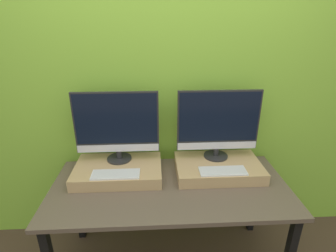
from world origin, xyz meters
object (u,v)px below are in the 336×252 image
object	(u,v)px
keyboard_left	(116,174)
keyboard_right	(223,171)
monitor_right	(218,123)
monitor_left	(117,125)

from	to	relation	value
keyboard_left	keyboard_right	size ratio (longest dim) A/B	1.00
monitor_right	keyboard_right	distance (m)	0.35
monitor_left	keyboard_left	size ratio (longest dim) A/B	1.86
monitor_left	keyboard_right	xyz separation A→B (m)	(0.74, -0.22, -0.27)
monitor_left	monitor_right	xyz separation A→B (m)	(0.74, 0.00, 0.00)
keyboard_left	keyboard_right	world-z (taller)	same
monitor_left	keyboard_right	bearing A→B (deg)	-16.52
monitor_right	keyboard_right	bearing A→B (deg)	-90.00
monitor_right	keyboard_right	world-z (taller)	monitor_right
monitor_left	keyboard_left	world-z (taller)	monitor_left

